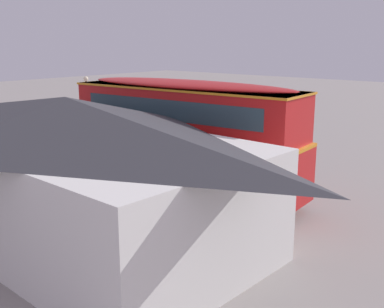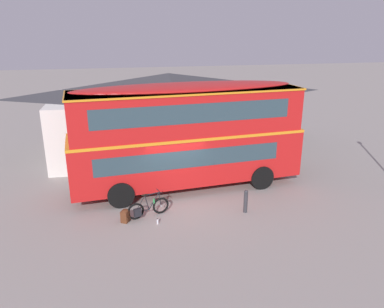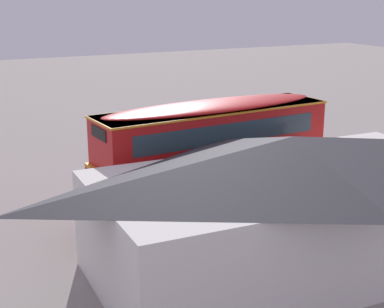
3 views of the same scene
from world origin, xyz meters
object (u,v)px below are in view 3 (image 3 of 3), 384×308
(touring_bicycle, at_px, (227,180))
(kerb_bollard, at_px, (148,186))
(backpack_on_ground, at_px, (240,178))
(double_decker_bus, at_px, (213,152))
(water_bottle_clear_plastic, at_px, (214,182))

(touring_bicycle, xyz_separation_m, kerb_bollard, (3.87, -0.47, 0.13))
(touring_bicycle, distance_m, backpack_on_ground, 0.88)
(touring_bicycle, height_order, kerb_bollard, touring_bicycle)
(double_decker_bus, height_order, water_bottle_clear_plastic, double_decker_bus)
(double_decker_bus, bearing_deg, backpack_on_ground, -137.96)
(double_decker_bus, bearing_deg, kerb_bollard, -59.93)
(backpack_on_ground, xyz_separation_m, water_bottle_clear_plastic, (1.17, -0.44, -0.16))
(double_decker_bus, xyz_separation_m, backpack_on_ground, (-3.00, -2.70, -2.38))
(touring_bicycle, height_order, water_bottle_clear_plastic, touring_bicycle)
(double_decker_bus, relative_size, backpack_on_ground, 20.50)
(double_decker_bus, xyz_separation_m, kerb_bollard, (1.72, -2.98, -2.15))
(backpack_on_ground, bearing_deg, kerb_bollard, -3.33)
(kerb_bollard, bearing_deg, backpack_on_ground, 176.67)
(touring_bicycle, distance_m, water_bottle_clear_plastic, 0.76)
(backpack_on_ground, bearing_deg, touring_bicycle, 12.80)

